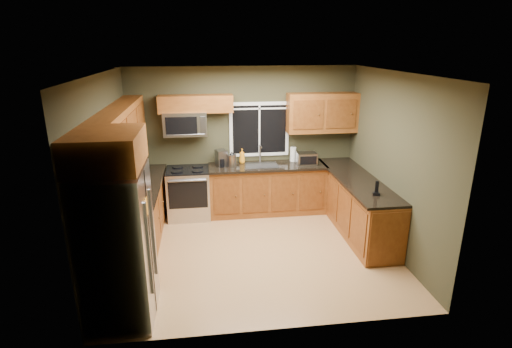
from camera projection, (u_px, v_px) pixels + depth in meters
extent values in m
plane|color=#AD7C4C|center=(256.00, 251.00, 6.21)|extent=(4.20, 4.20, 0.00)
plane|color=white|center=(256.00, 73.00, 5.37)|extent=(4.20, 4.20, 0.00)
plane|color=#353421|center=(243.00, 140.00, 7.49)|extent=(4.20, 0.00, 4.20)
plane|color=#353421|center=(278.00, 220.00, 4.10)|extent=(4.20, 0.00, 4.20)
plane|color=#353421|center=(106.00, 174.00, 5.53)|extent=(0.00, 3.60, 3.60)
plane|color=#353421|center=(393.00, 163.00, 6.05)|extent=(0.00, 3.60, 3.60)
cube|color=white|center=(259.00, 129.00, 7.45)|extent=(1.12, 0.03, 1.02)
cube|color=black|center=(259.00, 129.00, 7.44)|extent=(1.00, 0.01, 0.90)
cube|color=white|center=(259.00, 130.00, 7.43)|extent=(0.03, 0.01, 0.90)
cube|color=white|center=(259.00, 109.00, 7.31)|extent=(1.00, 0.01, 0.03)
cube|color=brown|center=(139.00, 218.00, 6.30)|extent=(0.60, 2.65, 0.90)
cube|color=black|center=(138.00, 190.00, 6.16)|extent=(0.65, 2.65, 0.04)
cube|color=brown|center=(267.00, 190.00, 7.54)|extent=(2.17, 0.60, 0.90)
cube|color=black|center=(268.00, 166.00, 7.37)|extent=(2.17, 0.65, 0.04)
cube|color=brown|center=(356.00, 205.00, 6.81)|extent=(0.60, 2.50, 0.90)
cube|color=brown|center=(389.00, 239.00, 5.63)|extent=(0.56, 0.02, 0.82)
cube|color=black|center=(357.00, 179.00, 6.66)|extent=(0.65, 2.50, 0.04)
cube|color=brown|center=(121.00, 131.00, 5.84)|extent=(0.33, 2.65, 0.72)
cube|color=brown|center=(196.00, 104.00, 7.00)|extent=(1.30, 0.33, 0.30)
cube|color=brown|center=(322.00, 113.00, 7.35)|extent=(1.30, 0.33, 0.72)
cube|color=brown|center=(106.00, 150.00, 4.14)|extent=(0.72, 0.90, 0.38)
cube|color=#B7B7BC|center=(118.00, 247.00, 4.49)|extent=(0.72, 0.90, 1.80)
cube|color=slate|center=(149.00, 249.00, 4.34)|extent=(0.03, 0.04, 1.10)
cube|color=slate|center=(153.00, 233.00, 4.71)|extent=(0.03, 0.04, 1.10)
cube|color=black|center=(151.00, 245.00, 4.54)|extent=(0.01, 0.02, 1.78)
cube|color=orange|center=(146.00, 208.00, 4.29)|extent=(0.01, 0.14, 0.20)
cube|color=#B7B7BC|center=(189.00, 194.00, 7.33)|extent=(0.76, 0.65, 0.90)
cube|color=black|center=(188.00, 170.00, 7.19)|extent=(0.76, 0.64, 0.03)
cube|color=black|center=(188.00, 195.00, 6.99)|extent=(0.68, 0.02, 0.50)
cylinder|color=slate|center=(187.00, 181.00, 6.89)|extent=(0.64, 0.04, 0.04)
cylinder|color=black|center=(177.00, 171.00, 7.03)|extent=(0.20, 0.20, 0.01)
cylinder|color=black|center=(197.00, 171.00, 7.07)|extent=(0.20, 0.20, 0.01)
cylinder|color=black|center=(178.00, 167.00, 7.29)|extent=(0.20, 0.20, 0.01)
cylinder|color=black|center=(198.00, 166.00, 7.34)|extent=(0.20, 0.20, 0.01)
cube|color=#B7B7BC|center=(185.00, 123.00, 7.06)|extent=(0.76, 0.38, 0.42)
cube|color=black|center=(181.00, 126.00, 6.87)|extent=(0.54, 0.01, 0.30)
cube|color=slate|center=(203.00, 125.00, 6.92)|extent=(0.10, 0.01, 0.30)
cylinder|color=slate|center=(185.00, 135.00, 6.91)|extent=(0.66, 0.02, 0.02)
cube|color=slate|center=(261.00, 166.00, 7.35)|extent=(0.60, 0.42, 0.02)
cylinder|color=#B7B7BC|center=(260.00, 154.00, 7.49)|extent=(0.03, 0.03, 0.34)
cylinder|color=#B7B7BC|center=(261.00, 146.00, 7.36)|extent=(0.03, 0.18, 0.03)
cube|color=#B7B7BC|center=(306.00, 158.00, 7.38)|extent=(0.37, 0.28, 0.22)
cube|color=black|center=(308.00, 161.00, 7.25)|extent=(0.30, 0.02, 0.15)
cube|color=slate|center=(221.00, 158.00, 7.29)|extent=(0.23, 0.26, 0.30)
cylinder|color=black|center=(222.00, 163.00, 7.23)|extent=(0.14, 0.14, 0.16)
cylinder|color=#B7B7BC|center=(232.00, 161.00, 7.21)|extent=(0.20, 0.20, 0.24)
cone|color=black|center=(232.00, 153.00, 7.17)|extent=(0.14, 0.14, 0.06)
cylinder|color=white|center=(293.00, 154.00, 7.58)|extent=(0.13, 0.13, 0.27)
cylinder|color=slate|center=(293.00, 147.00, 7.53)|extent=(0.02, 0.02, 0.04)
imported|color=orange|center=(242.00, 156.00, 7.46)|extent=(0.12, 0.12, 0.27)
imported|color=white|center=(231.00, 159.00, 7.45)|extent=(0.16, 0.16, 0.17)
cube|color=black|center=(376.00, 193.00, 5.92)|extent=(0.12, 0.12, 0.04)
cube|color=black|center=(377.00, 187.00, 5.88)|extent=(0.06, 0.05, 0.17)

